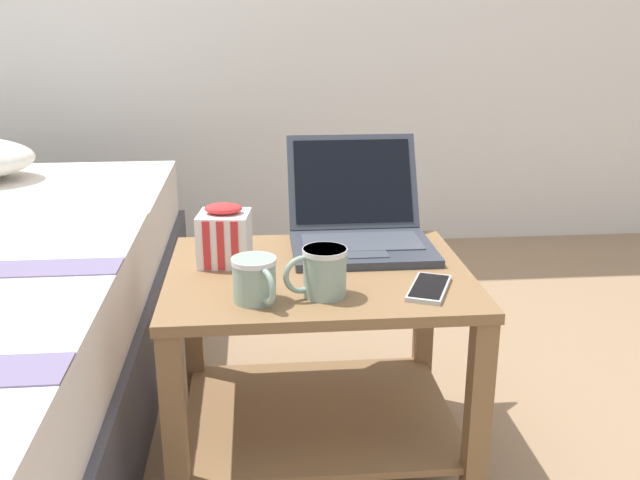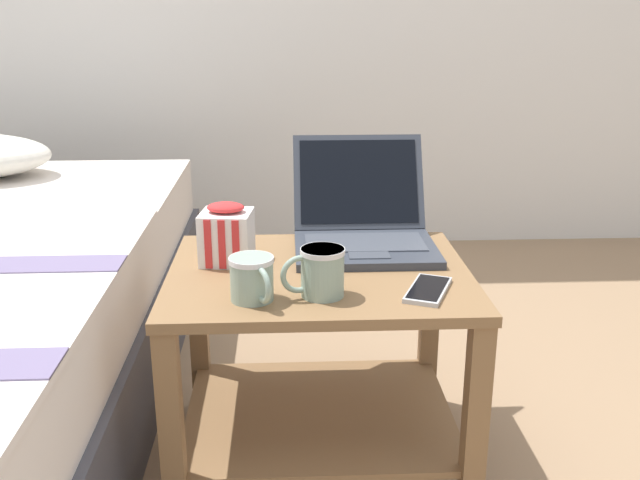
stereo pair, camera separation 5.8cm
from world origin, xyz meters
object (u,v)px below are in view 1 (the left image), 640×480
at_px(snack_bag, 224,236).
at_px(mug_front_left, 323,270).
at_px(cell_phone, 429,288).
at_px(laptop, 359,225).
at_px(mug_front_right, 255,278).

bearing_deg(snack_bag, mug_front_left, -46.33).
relative_size(mug_front_left, cell_phone, 0.77).
bearing_deg(laptop, cell_phone, -72.05).
bearing_deg(mug_front_left, mug_front_right, -173.34).
distance_m(laptop, mug_front_left, 0.33).
distance_m(mug_front_left, cell_phone, 0.22).
relative_size(mug_front_left, snack_bag, 0.93).
xyz_separation_m(laptop, mug_front_right, (-0.24, -0.32, 0.00)).
bearing_deg(mug_front_right, mug_front_left, 6.66).
relative_size(mug_front_left, mug_front_right, 1.08).
distance_m(mug_front_right, snack_bag, 0.23).
xyz_separation_m(mug_front_left, mug_front_right, (-0.13, -0.02, -0.01)).
bearing_deg(mug_front_right, snack_bag, 106.35).
relative_size(laptop, mug_front_left, 2.88).
height_order(mug_front_left, snack_bag, snack_bag).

